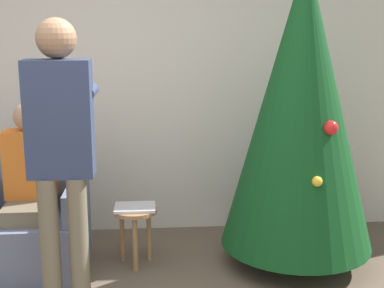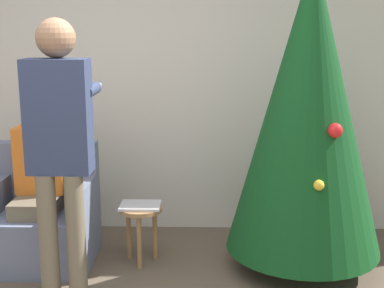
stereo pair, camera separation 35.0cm
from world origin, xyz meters
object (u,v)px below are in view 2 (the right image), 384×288
object	(u,v)px
armchair	(42,221)
side_stool	(141,218)
christmas_tree	(308,107)
person_standing	(59,139)
person_seated	(39,177)

from	to	relation	value
armchair	side_stool	xyz separation A→B (m)	(0.75, -0.01, 0.04)
side_stool	armchair	bearing A→B (deg)	179.08
christmas_tree	person_standing	xyz separation A→B (m)	(-1.61, -0.56, -0.11)
person_standing	side_stool	xyz separation A→B (m)	(0.41, 0.62, -0.74)
christmas_tree	person_standing	distance (m)	1.71
side_stool	person_standing	bearing A→B (deg)	-123.21
armchair	person_standing	bearing A→B (deg)	-61.54
armchair	person_standing	xyz separation A→B (m)	(0.35, -0.64, 0.78)
christmas_tree	side_stool	distance (m)	1.48
side_stool	christmas_tree	bearing A→B (deg)	-3.28
christmas_tree	armchair	distance (m)	2.15
armchair	person_seated	xyz separation A→B (m)	(0.00, -0.02, 0.35)
armchair	side_stool	bearing A→B (deg)	-0.92
armchair	side_stool	distance (m)	0.75
christmas_tree	person_seated	size ratio (longest dim) A/B	1.83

